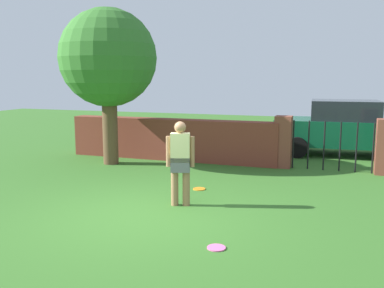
{
  "coord_description": "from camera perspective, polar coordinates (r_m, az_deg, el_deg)",
  "views": [
    {
      "loc": [
        3.21,
        -6.55,
        2.45
      ],
      "look_at": [
        0.19,
        2.02,
        1.0
      ],
      "focal_mm": 39.73,
      "sensor_mm": 36.0,
      "label": 1
    }
  ],
  "objects": [
    {
      "name": "frisbee_pink",
      "position": [
        6.3,
        3.29,
        -13.73
      ],
      "size": [
        0.27,
        0.27,
        0.02
      ],
      "primitive_type": "cylinder",
      "color": "pink",
      "rests_on": "ground"
    },
    {
      "name": "person",
      "position": [
        8.03,
        -1.58,
        -2.08
      ],
      "size": [
        0.52,
        0.32,
        1.62
      ],
      "rotation": [
        0.0,
        0.0,
        -2.84
      ],
      "color": "#9E704C",
      "rests_on": "ground"
    },
    {
      "name": "frisbee_orange",
      "position": [
        9.36,
        0.98,
        -6.05
      ],
      "size": [
        0.27,
        0.27,
        0.02
      ],
      "primitive_type": "cylinder",
      "color": "orange",
      "rests_on": "ground"
    },
    {
      "name": "car",
      "position": [
        14.05,
        19.73,
        2.04
      ],
      "size": [
        4.29,
        2.11,
        1.72
      ],
      "rotation": [
        0.0,
        0.0,
        3.2
      ],
      "color": "#0C4C2D",
      "rests_on": "ground"
    },
    {
      "name": "fence_gate",
      "position": [
        11.65,
        18.3,
        -0.04
      ],
      "size": [
        2.97,
        0.44,
        1.4
      ],
      "color": "brown",
      "rests_on": "ground"
    },
    {
      "name": "brick_wall",
      "position": [
        12.58,
        -2.82,
        0.63
      ],
      "size": [
        6.34,
        0.5,
        1.21
      ],
      "primitive_type": "cube",
      "color": "brown",
      "rests_on": "ground"
    },
    {
      "name": "tree",
      "position": [
        12.06,
        -11.21,
        11.13
      ],
      "size": [
        2.68,
        2.68,
        4.3
      ],
      "color": "brown",
      "rests_on": "ground"
    },
    {
      "name": "ground_plane",
      "position": [
        7.69,
        -6.46,
        -9.57
      ],
      "size": [
        40.0,
        40.0,
        0.0
      ],
      "primitive_type": "plane",
      "color": "#336623"
    }
  ]
}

